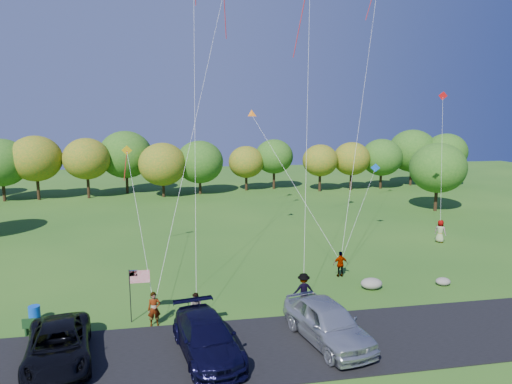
# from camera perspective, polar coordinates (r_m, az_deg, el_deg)

# --- Properties ---
(ground) EXTENTS (140.00, 140.00, 0.00)m
(ground) POSITION_cam_1_polar(r_m,az_deg,el_deg) (25.34, 0.01, -14.63)
(ground) COLOR #255418
(ground) RESTS_ON ground
(asphalt_lane) EXTENTS (44.00, 6.00, 0.06)m
(asphalt_lane) POSITION_cam_1_polar(r_m,az_deg,el_deg) (21.81, 1.99, -18.80)
(asphalt_lane) COLOR black
(asphalt_lane) RESTS_ON ground
(treeline) EXTENTS (74.74, 27.35, 8.64)m
(treeline) POSITION_cam_1_polar(r_m,az_deg,el_deg) (59.13, -3.54, 4.19)
(treeline) COLOR #332112
(treeline) RESTS_ON ground
(minivan_dark) EXTENTS (3.48, 5.93, 1.55)m
(minivan_dark) POSITION_cam_1_polar(r_m,az_deg,el_deg) (21.85, -23.48, -17.21)
(minivan_dark) COLOR black
(minivan_dark) RESTS_ON asphalt_lane
(minivan_navy) EXTENTS (3.27, 5.94, 1.63)m
(minivan_navy) POSITION_cam_1_polar(r_m,az_deg,el_deg) (20.83, -6.14, -17.67)
(minivan_navy) COLOR black
(minivan_navy) RESTS_ON asphalt_lane
(minivan_silver) EXTENTS (3.42, 5.96, 1.91)m
(minivan_silver) POSITION_cam_1_polar(r_m,az_deg,el_deg) (22.03, 8.93, -15.74)
(minivan_silver) COLOR #B2B5BD
(minivan_silver) RESTS_ON asphalt_lane
(flyer_a) EXTENTS (0.69, 0.50, 1.75)m
(flyer_a) POSITION_cam_1_polar(r_m,az_deg,el_deg) (23.94, -12.61, -14.09)
(flyer_a) COLOR #4C4C59
(flyer_a) RESTS_ON ground
(flyer_b) EXTENTS (0.94, 0.86, 1.55)m
(flyer_b) POSITION_cam_1_polar(r_m,az_deg,el_deg) (23.97, -7.46, -14.16)
(flyer_b) COLOR #4C4C59
(flyer_b) RESTS_ON ground
(flyer_c) EXTENTS (1.25, 0.77, 1.88)m
(flyer_c) POSITION_cam_1_polar(r_m,az_deg,el_deg) (25.70, 5.96, -12.06)
(flyer_c) COLOR #4C4C59
(flyer_c) RESTS_ON ground
(flyer_d) EXTENTS (0.99, 0.41, 1.68)m
(flyer_d) POSITION_cam_1_polar(r_m,az_deg,el_deg) (30.46, 10.52, -8.85)
(flyer_d) COLOR #4C4C59
(flyer_d) RESTS_ON ground
(flyer_e) EXTENTS (1.02, 1.09, 1.87)m
(flyer_e) POSITION_cam_1_polar(r_m,az_deg,el_deg) (40.67, 22.04, -4.57)
(flyer_e) COLOR #4C4C59
(flyer_e) RESTS_ON ground
(park_bench) EXTENTS (1.59, 0.40, 0.88)m
(park_bench) POSITION_cam_1_polar(r_m,az_deg,el_deg) (24.95, -25.33, -14.82)
(park_bench) COLOR #153A17
(park_bench) RESTS_ON ground
(trash_barrel) EXTENTS (0.56, 0.56, 0.84)m
(trash_barrel) POSITION_cam_1_polar(r_m,az_deg,el_deg) (26.49, -25.95, -13.55)
(trash_barrel) COLOR #0C42B8
(trash_barrel) RESTS_ON ground
(flag_assembly) EXTENTS (1.02, 0.67, 2.78)m
(flag_assembly) POSITION_cam_1_polar(r_m,az_deg,el_deg) (24.11, -14.77, -10.85)
(flag_assembly) COLOR black
(flag_assembly) RESTS_ON ground
(boulder_near) EXTENTS (1.32, 1.04, 0.66)m
(boulder_near) POSITION_cam_1_polar(r_m,az_deg,el_deg) (28.98, 14.23, -11.03)
(boulder_near) COLOR gray
(boulder_near) RESTS_ON ground
(boulder_far) EXTENTS (0.92, 0.76, 0.48)m
(boulder_far) POSITION_cam_1_polar(r_m,az_deg,el_deg) (30.96, 22.34, -10.31)
(boulder_far) COLOR slate
(boulder_far) RESTS_ON ground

